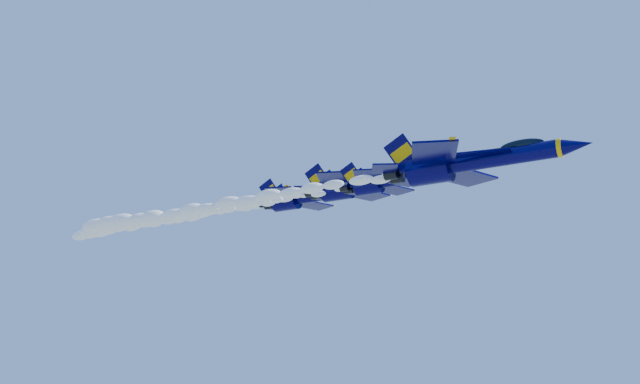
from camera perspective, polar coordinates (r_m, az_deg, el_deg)
The scene contains 8 objects.
jet_lead at distance 61.18m, azimuth 13.47°, elevation 2.70°, with size 19.43×15.94×7.22m.
smoke_trail_jet_lead at distance 75.57m, azimuth -9.73°, elevation -1.31°, with size 45.87×2.17×1.95m, color white.
jet_second at distance 73.48m, azimuth 6.60°, elevation 1.04°, with size 15.02×12.32×5.58m.
smoke_trail_jet_second at distance 88.79m, azimuth -10.99°, elevation -1.93°, with size 45.87×1.67×1.51m, color white.
jet_third at distance 83.38m, azimuth 3.96°, elevation 0.68°, with size 19.54×16.03×7.26m.
smoke_trail_jet_third at distance 100.58m, azimuth -12.22°, elevation -2.07°, with size 45.87×2.18×1.96m, color white.
jet_fourth at distance 97.24m, azimuth -1.15°, elevation -0.47°, with size 19.58×16.06×7.28m.
smoke_trail_jet_fourth at distance 116.09m, azimuth -14.49°, elevation -2.68°, with size 45.87×2.18×1.96m, color white.
Camera 1 is at (35.74, -66.08, 131.63)m, focal length 35.00 mm.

